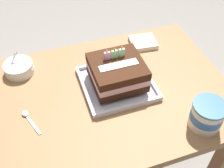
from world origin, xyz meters
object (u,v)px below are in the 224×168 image
napkin_pile (143,42)px  ice_cream_tub (207,115)px  birthday_cake (117,72)px  bowl_stack (19,68)px  serving_spoon_near_tray (27,116)px  foil_tray (117,84)px

napkin_pile → ice_cream_tub: bearing=-87.4°
birthday_cake → bowl_stack: birthday_cake is taller
birthday_cake → serving_spoon_near_tray: (-0.37, -0.05, -0.07)m
birthday_cake → ice_cream_tub: (0.23, -0.29, -0.02)m
bowl_stack → ice_cream_tub: bearing=-39.4°
bowl_stack → serving_spoon_near_tray: bearing=-89.8°
foil_tray → bowl_stack: (-0.37, 0.21, 0.02)m
foil_tray → birthday_cake: birthday_cake is taller
bowl_stack → napkin_pile: (0.58, 0.01, -0.01)m
serving_spoon_near_tray → bowl_stack: bearing=90.2°
ice_cream_tub → serving_spoon_near_tray: (-0.61, 0.24, -0.05)m
foil_tray → serving_spoon_near_tray: (-0.37, -0.05, -0.00)m
napkin_pile → serving_spoon_near_tray: bearing=-155.3°
birthday_cake → serving_spoon_near_tray: birthday_cake is taller
bowl_stack → serving_spoon_near_tray: bowl_stack is taller
bowl_stack → serving_spoon_near_tray: 0.26m
bowl_stack → foil_tray: bearing=-29.4°
serving_spoon_near_tray → napkin_pile: (0.58, 0.27, 0.01)m
foil_tray → birthday_cake: 0.07m
bowl_stack → birthday_cake: bearing=-29.4°
ice_cream_tub → birthday_cake: bearing=129.0°
foil_tray → bowl_stack: 0.43m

